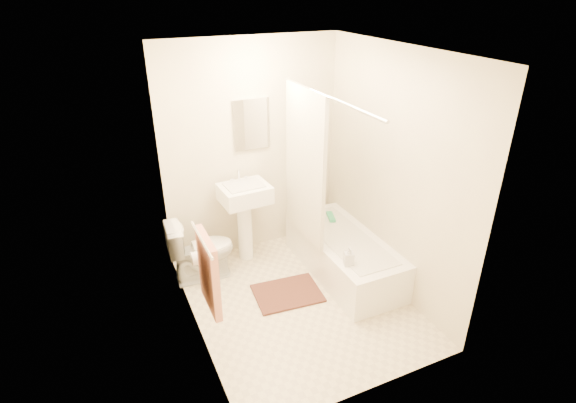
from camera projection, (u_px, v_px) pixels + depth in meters
name	position (u px, v px, depth m)	size (l,w,h in m)	color
floor	(298.00, 301.00, 4.49)	(2.40, 2.40, 0.00)	beige
ceiling	(302.00, 50.00, 3.42)	(2.40, 2.40, 0.00)	white
wall_back	(252.00, 150.00, 4.93)	(2.00, 0.02, 2.40)	beige
wall_left	(187.00, 215.00, 3.58)	(0.02, 2.40, 2.40)	beige
wall_right	(393.00, 174.00, 4.33)	(0.02, 2.40, 2.40)	beige
mirror	(252.00, 124.00, 4.78)	(0.40, 0.03, 0.55)	white
curtain_rod	(328.00, 96.00, 3.79)	(0.03, 0.03, 1.70)	silver
shower_curtain	(305.00, 166.00, 4.46)	(0.04, 0.80, 1.55)	silver
towel_bar	(202.00, 239.00, 3.44)	(0.02, 0.02, 0.60)	silver
towel	(209.00, 273.00, 3.59)	(0.06, 0.45, 0.66)	#CC7266
toilet_paper	(198.00, 258.00, 3.93)	(0.12, 0.12, 0.11)	white
toilet	(201.00, 250.00, 4.71)	(0.38, 0.69, 0.67)	white
sink	(245.00, 220.00, 4.96)	(0.51, 0.41, 1.00)	white
bathtub	(343.00, 255.00, 4.85)	(0.67, 1.53, 0.43)	white
bath_mat	(287.00, 293.00, 4.58)	(0.66, 0.50, 0.02)	#4D271E
soap_bottle	(349.00, 256.00, 4.26)	(0.09, 0.09, 0.20)	silver
scrub_brush	(331.00, 217.00, 5.12)	(0.07, 0.22, 0.04)	#32A66A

